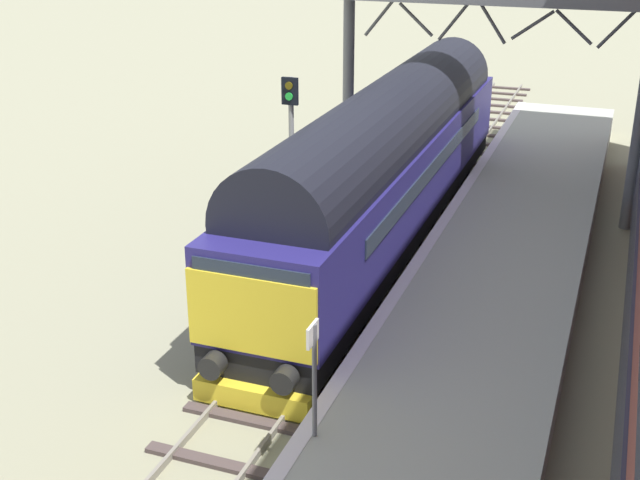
% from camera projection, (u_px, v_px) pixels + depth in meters
% --- Properties ---
extents(ground_plane, '(140.00, 140.00, 0.00)m').
position_uv_depth(ground_plane, '(298.00, 352.00, 18.51)').
color(ground_plane, gray).
rests_on(ground_plane, ground).
extents(track_main, '(2.50, 60.00, 0.15)m').
position_uv_depth(track_main, '(298.00, 350.00, 18.49)').
color(track_main, gray).
rests_on(track_main, ground).
extents(station_platform, '(4.00, 44.00, 1.01)m').
position_uv_depth(station_platform, '(461.00, 362.00, 17.16)').
color(station_platform, '#ACAFA2').
rests_on(station_platform, ground).
extents(diesel_locomotive, '(2.74, 18.58, 4.68)m').
position_uv_depth(diesel_locomotive, '(387.00, 161.00, 23.44)').
color(diesel_locomotive, black).
rests_on(diesel_locomotive, ground).
extents(signal_post_mid, '(0.44, 0.22, 5.01)m').
position_uv_depth(signal_post_mid, '(291.00, 150.00, 22.30)').
color(signal_post_mid, gray).
rests_on(signal_post_mid, ground).
extents(platform_number_sign, '(0.10, 0.44, 2.08)m').
position_uv_depth(platform_number_sign, '(314.00, 363.00, 13.45)').
color(platform_number_sign, slate).
rests_on(platform_number_sign, station_platform).
extents(overhead_footbridge, '(9.30, 2.00, 6.96)m').
position_uv_depth(overhead_footbridge, '(493.00, 12.00, 24.59)').
color(overhead_footbridge, slate).
rests_on(overhead_footbridge, ground).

